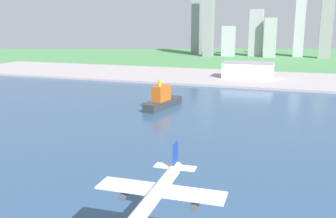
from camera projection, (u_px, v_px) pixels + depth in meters
ground_plane at (243, 116)px, 285.44m from camera, size 2400.00×2400.00×0.00m
water_bay at (228, 139)px, 230.11m from camera, size 840.00×360.00×0.15m
industrial_pier at (266, 79)px, 460.31m from camera, size 840.00×140.00×2.50m
airplane_landing at (158, 192)px, 108.21m from camera, size 38.04×42.59×12.94m
container_barge at (162, 100)px, 310.84m from camera, size 18.62×47.79×23.90m
warehouse_main at (248, 70)px, 459.77m from camera, size 59.97×28.58×19.31m
distant_skyline at (247, 27)px, 776.58m from camera, size 281.09×80.71×150.56m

